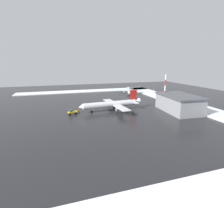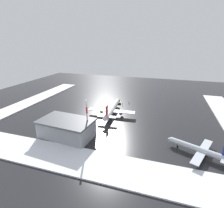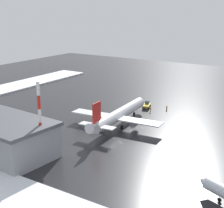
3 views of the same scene
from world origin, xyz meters
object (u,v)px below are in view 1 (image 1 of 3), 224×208
airplane_foreground_jet (112,104)px  antenna_mast (165,91)px  ground_crew_beside_wing (68,109)px  cargo_hangar (179,103)px  pushback_tug (72,112)px  ground_crew_near_tug (79,110)px  airplane_distant_tail (129,91)px

airplane_foreground_jet → antenna_mast: bearing=171.6°
ground_crew_beside_wing → cargo_hangar: (-18.01, -55.17, 3.47)m
airplane_foreground_jet → ground_crew_beside_wing: airplane_foreground_jet is taller
pushback_tug → ground_crew_beside_wing: size_ratio=2.94×
ground_crew_beside_wing → cargo_hangar: cargo_hangar is taller
ground_crew_near_tug → cargo_hangar: size_ratio=0.07×
airplane_foreground_jet → pushback_tug: (-1.13, 20.91, -2.13)m
pushback_tug → antenna_mast: size_ratio=0.27×
airplane_foreground_jet → ground_crew_beside_wing: (5.84, 22.51, -2.44)m
airplane_distant_tail → antenna_mast: size_ratio=1.28×
airplane_foreground_jet → antenna_mast: (-2.29, -30.58, 6.02)m
airplane_foreground_jet → antenna_mast: antenna_mast is taller
ground_crew_near_tug → antenna_mast: (-4.45, -47.89, 8.46)m
airplane_distant_tail → antenna_mast: (-47.58, -1.43, 6.94)m
airplane_foreground_jet → pushback_tug: 21.05m
cargo_hangar → pushback_tug: bearing=82.7°
pushback_tug → antenna_mast: antenna_mast is taller
airplane_foreground_jet → antenna_mast: size_ratio=1.85×
antenna_mast → cargo_hangar: 11.27m
airplane_distant_tail → ground_crew_beside_wing: airplane_distant_tail is taller
airplane_distant_tail → pushback_tug: 68.28m
airplane_distant_tail → ground_crew_beside_wing: 65.02m
ground_crew_beside_wing → airplane_distant_tail: bearing=48.1°
airplane_distant_tail → ground_crew_beside_wing: (-39.46, 51.66, -1.52)m
antenna_mast → airplane_foreground_jet: bearing=85.7°
airplane_distant_tail → ground_crew_near_tug: airplane_distant_tail is taller
pushback_tug → antenna_mast: (-1.15, -51.49, 8.15)m
airplane_distant_tail → cargo_hangar: (-57.47, -3.51, 1.95)m
airplane_distant_tail → cargo_hangar: 57.61m
pushback_tug → cargo_hangar: 54.79m
airplane_distant_tail → ground_crew_near_tug: (-43.13, 46.46, -1.52)m
antenna_mast → cargo_hangar: antenna_mast is taller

